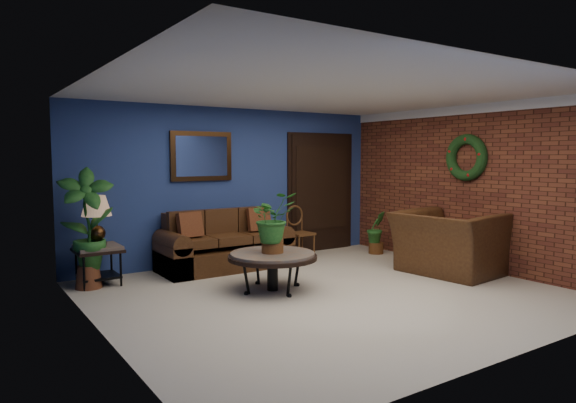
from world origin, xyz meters
TOP-DOWN VIEW (x-y plane):
  - floor at (0.00, 0.00)m, footprint 5.50×5.50m
  - wall_back at (0.00, 2.50)m, footprint 5.50×0.04m
  - wall_left at (-2.75, 0.00)m, footprint 0.04×5.00m
  - wall_right_brick at (2.75, 0.00)m, footprint 0.04×5.00m
  - ceiling at (0.00, 0.00)m, footprint 5.50×5.00m
  - crown_molding at (2.72, 0.00)m, footprint 0.03×5.00m
  - wall_mirror at (-0.60, 2.46)m, footprint 1.02×0.06m
  - closet_door at (1.75, 2.47)m, footprint 1.44×0.06m
  - wreath at (2.69, 0.05)m, footprint 0.16×0.72m
  - sofa at (-0.43, 2.08)m, footprint 2.00×0.86m
  - coffee_table at (-0.51, 0.52)m, footprint 1.14×1.14m
  - end_table at (-2.30, 2.05)m, footprint 0.58×0.58m
  - table_lamp at (-2.30, 2.05)m, footprint 0.39×0.39m
  - side_chair at (1.00, 2.12)m, footprint 0.40×0.40m
  - armchair at (2.15, -0.10)m, footprint 1.36×1.52m
  - coffee_plant at (-0.51, 0.52)m, footprint 0.59×0.51m
  - floor_plant at (2.35, 1.63)m, footprint 0.37×0.32m
  - tall_plant at (-2.45, 1.95)m, footprint 0.79×0.62m

SIDE VIEW (x-z plane):
  - floor at x=0.00m, z-range 0.00..0.00m
  - sofa at x=-0.43m, z-range -0.16..0.75m
  - floor_plant at x=2.35m, z-range 0.01..0.77m
  - end_table at x=-2.30m, z-range 0.14..0.67m
  - coffee_table at x=-0.51m, z-range 0.19..0.68m
  - armchair at x=2.15m, z-range 0.00..0.91m
  - side_chair at x=1.00m, z-range 0.06..0.94m
  - tall_plant at x=-2.45m, z-range 0.07..1.65m
  - coffee_plant at x=-0.51m, z-range 0.53..1.31m
  - table_lamp at x=-2.30m, z-range 0.63..1.27m
  - closet_door at x=1.75m, z-range -0.04..2.14m
  - wall_back at x=0.00m, z-range 0.00..2.50m
  - wall_left at x=-2.75m, z-range 0.00..2.50m
  - wall_right_brick at x=2.75m, z-range 0.00..2.50m
  - wreath at x=2.69m, z-range 1.34..2.06m
  - wall_mirror at x=-0.60m, z-range 1.33..2.10m
  - crown_molding at x=2.72m, z-range 2.36..2.50m
  - ceiling at x=0.00m, z-range 2.49..2.51m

